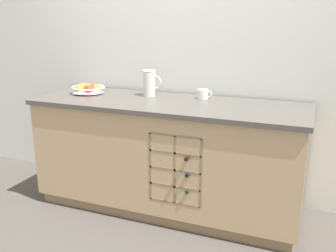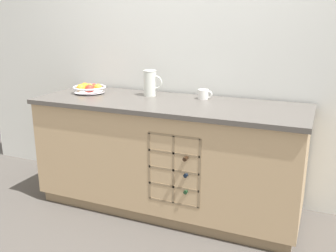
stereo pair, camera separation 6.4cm
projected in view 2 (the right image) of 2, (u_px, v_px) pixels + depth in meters
name	position (u px, v px, depth m)	size (l,w,h in m)	color
ground_plane	(168.00, 206.00, 3.15)	(14.00, 14.00, 0.00)	#4C4742
back_wall	(187.00, 48.00, 3.17)	(4.50, 0.06, 2.55)	silver
kitchen_island	(168.00, 155.00, 3.02)	(2.14, 0.76, 0.90)	#8B7354
fruit_bowl	(89.00, 88.00, 3.24)	(0.28, 0.28, 0.09)	silver
white_pitcher	(150.00, 83.00, 3.11)	(0.17, 0.11, 0.21)	silver
ceramic_mug	(204.00, 94.00, 3.00)	(0.12, 0.09, 0.08)	white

